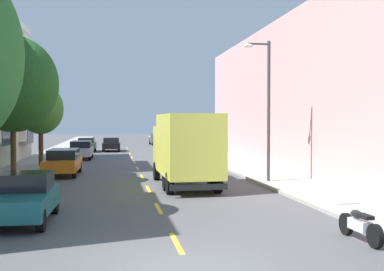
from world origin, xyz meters
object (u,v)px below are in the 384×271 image
(parked_wagon_charcoal, at_px, (157,139))
(moving_black_sedan, at_px, (111,144))
(street_lamp, at_px, (266,100))
(parked_wagon_white, at_px, (170,143))
(parked_sedan_forest, at_px, (87,144))
(parked_sedan_champagne, at_px, (163,141))
(parked_wagon_silver, at_px, (81,149))
(parked_hatchback_teal, at_px, (24,198))
(parked_motorcycle, at_px, (360,225))
(delivery_box_truck, at_px, (185,146))
(parked_wagon_orange, at_px, (63,161))
(street_tree_third, at_px, (41,109))
(street_tree_second, at_px, (13,84))
(parked_sedan_navy, at_px, (199,155))
(parked_wagon_sky, at_px, (181,147))

(parked_wagon_charcoal, distance_m, moving_black_sedan, 14.21)
(street_lamp, distance_m, parked_wagon_white, 29.12)
(parked_sedan_forest, distance_m, parked_sedan_champagne, 11.05)
(parked_wagon_silver, bearing_deg, parked_hatchback_teal, -90.25)
(parked_wagon_charcoal, height_order, parked_motorcycle, parked_wagon_charcoal)
(delivery_box_truck, bearing_deg, parked_wagon_charcoal, 86.63)
(parked_wagon_silver, distance_m, parked_motorcycle, 30.85)
(parked_sedan_forest, xyz_separation_m, parked_sedan_champagne, (8.64, 6.89, 0.00))
(parked_sedan_forest, relative_size, parked_wagon_orange, 0.96)
(street_tree_third, height_order, parked_sedan_champagne, street_tree_third)
(street_tree_second, height_order, parked_sedan_navy, street_tree_second)
(parked_sedan_navy, height_order, parked_wagon_white, parked_wagon_white)
(parked_motorcycle, bearing_deg, street_tree_second, 130.82)
(parked_wagon_sky, relative_size, parked_wagon_white, 1.01)
(parked_wagon_sky, xyz_separation_m, moving_black_sedan, (-6.19, 8.50, -0.05))
(parked_sedan_forest, bearing_deg, parked_wagon_silver, -89.56)
(parked_wagon_silver, xyz_separation_m, moving_black_sedan, (2.44, 10.27, -0.05))
(street_tree_second, height_order, parked_wagon_charcoal, street_tree_second)
(street_lamp, height_order, delivery_box_truck, street_lamp)
(street_tree_second, distance_m, delivery_box_truck, 8.93)
(street_tree_third, relative_size, delivery_box_truck, 0.76)
(parked_wagon_white, xyz_separation_m, moving_black_sedan, (-6.29, -0.68, -0.05))
(street_tree_second, height_order, street_tree_third, street_tree_second)
(street_tree_second, distance_m, parked_wagon_white, 29.91)
(delivery_box_truck, distance_m, parked_sedan_navy, 11.54)
(parked_wagon_silver, bearing_deg, parked_sedan_champagne, 62.88)
(street_tree_second, relative_size, street_lamp, 1.03)
(street_tree_third, bearing_deg, parked_sedan_forest, 83.15)
(parked_sedan_navy, height_order, parked_wagon_sky, parked_wagon_sky)
(parked_wagon_white, xyz_separation_m, parked_motorcycle, (0.26, -40.45, -0.39))
(street_lamp, relative_size, parked_wagon_white, 1.48)
(parked_wagon_orange, xyz_separation_m, parked_sedan_navy, (8.94, 4.95, -0.05))
(parked_wagon_orange, height_order, parked_wagon_charcoal, same)
(parked_motorcycle, bearing_deg, parked_wagon_orange, 118.13)
(moving_black_sedan, bearing_deg, street_tree_second, -99.72)
(parked_sedan_champagne, distance_m, moving_black_sedan, 8.89)
(street_tree_third, xyz_separation_m, parked_wagon_silver, (2.16, 7.51, -3.15))
(parked_sedan_navy, bearing_deg, street_tree_second, -139.32)
(parked_wagon_sky, xyz_separation_m, parked_wagon_charcoal, (-0.15, 21.35, 0.00))
(street_tree_second, xyz_separation_m, parked_wagon_sky, (10.79, 18.37, -4.15))
(street_tree_third, xyz_separation_m, delivery_box_truck, (8.20, -10.92, -2.01))
(delivery_box_truck, distance_m, parked_sedan_champagne, 35.26)
(parked_sedan_champagne, bearing_deg, parked_sedan_forest, -141.43)
(street_tree_second, height_order, parked_wagon_orange, street_tree_second)
(parked_sedan_forest, bearing_deg, delivery_box_truck, -77.78)
(street_tree_third, bearing_deg, parked_sedan_navy, 1.30)
(street_tree_second, bearing_deg, street_tree_third, 90.00)
(moving_black_sedan, bearing_deg, parked_wagon_sky, -53.91)
(parked_wagon_silver, xyz_separation_m, parked_wagon_white, (8.73, 10.95, 0.00))
(delivery_box_truck, xyz_separation_m, parked_hatchback_teal, (-6.16, -7.14, -1.19))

